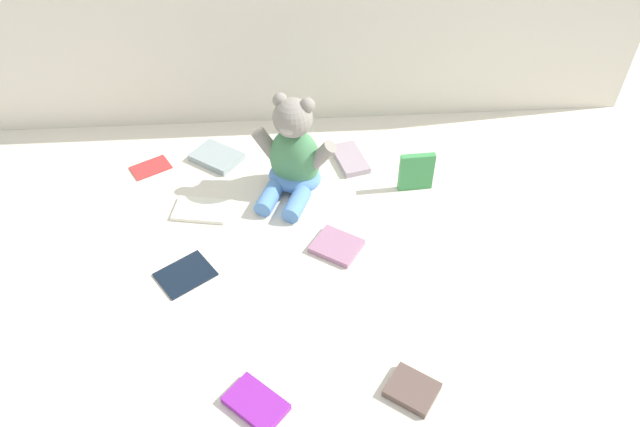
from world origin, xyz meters
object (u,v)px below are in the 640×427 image
(book_case_0, at_px, (185,274))
(book_case_6, at_px, (217,157))
(teddy_bear, at_px, (293,156))
(book_case_2, at_px, (416,172))
(book_case_3, at_px, (256,404))
(book_case_5, at_px, (151,167))
(book_case_4, at_px, (412,390))
(book_case_7, at_px, (337,246))
(book_case_8, at_px, (201,210))
(book_case_1, at_px, (350,159))

(book_case_0, distance_m, book_case_6, 0.43)
(teddy_bear, bearing_deg, book_case_2, 17.65)
(book_case_2, distance_m, book_case_3, 0.74)
(book_case_5, bearing_deg, book_case_6, -111.69)
(book_case_4, distance_m, book_case_5, 0.95)
(book_case_7, bearing_deg, book_case_8, 99.59)
(book_case_0, relative_size, book_case_8, 0.89)
(book_case_0, bearing_deg, book_case_4, 20.03)
(book_case_0, relative_size, book_case_5, 1.18)
(teddy_bear, relative_size, book_case_0, 2.27)
(book_case_1, distance_m, book_case_5, 0.56)
(book_case_5, bearing_deg, book_case_1, -120.43)
(book_case_0, height_order, book_case_5, book_case_0)
(book_case_0, bearing_deg, book_case_5, 163.60)
(book_case_8, bearing_deg, teddy_bear, -60.93)
(book_case_6, bearing_deg, book_case_8, -151.00)
(book_case_6, xyz_separation_m, book_case_7, (0.31, -0.36, -0.00))
(book_case_5, bearing_deg, book_case_0, 168.70)
(book_case_3, xyz_separation_m, book_case_5, (-0.30, 0.74, -0.00))
(book_case_2, xyz_separation_m, book_case_6, (-0.54, 0.15, -0.04))
(book_case_2, bearing_deg, book_case_0, -158.11)
(book_case_0, xyz_separation_m, book_case_8, (0.02, 0.21, 0.00))
(book_case_0, xyz_separation_m, book_case_5, (-0.13, 0.40, -0.00))
(book_case_0, xyz_separation_m, book_case_2, (0.59, 0.27, 0.05))
(book_case_1, xyz_separation_m, book_case_5, (-0.56, 0.01, -0.00))
(teddy_bear, relative_size, book_case_6, 2.13)
(book_case_3, bearing_deg, book_case_8, -123.15)
(book_case_1, height_order, book_case_2, book_case_2)
(book_case_3, relative_size, book_case_5, 1.13)
(book_case_2, distance_m, book_case_8, 0.57)
(book_case_2, bearing_deg, book_case_4, -103.55)
(book_case_5, relative_size, book_case_7, 0.95)
(book_case_0, distance_m, book_case_4, 0.58)
(book_case_1, relative_size, book_case_2, 1.25)
(book_case_3, height_order, book_case_7, book_case_3)
(teddy_bear, bearing_deg, book_case_4, -49.57)
(book_case_4, bearing_deg, teddy_bear, -125.42)
(book_case_6, bearing_deg, book_case_3, -134.64)
(book_case_4, bearing_deg, book_case_7, -127.58)
(book_case_5, distance_m, book_case_6, 0.18)
(teddy_bear, xyz_separation_m, book_case_1, (0.16, 0.10, -0.09))
(book_case_4, xyz_separation_m, book_case_6, (-0.42, 0.76, 0.00))
(book_case_0, height_order, book_case_6, book_case_6)
(book_case_5, xyz_separation_m, book_case_6, (0.18, 0.03, 0.01))
(book_case_5, relative_size, book_case_6, 0.80)
(book_case_0, xyz_separation_m, book_case_6, (0.05, 0.42, 0.00))
(book_case_0, distance_m, book_case_5, 0.42)
(book_case_1, xyz_separation_m, book_case_6, (-0.38, 0.03, 0.00))
(teddy_bear, relative_size, book_case_7, 2.55)
(book_case_0, bearing_deg, book_case_7, 64.96)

